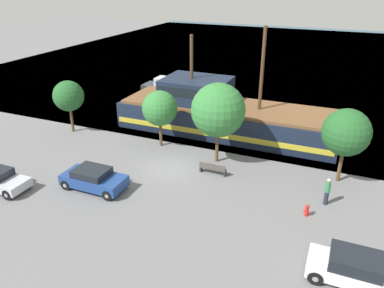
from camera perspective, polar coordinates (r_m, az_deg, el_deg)
ground_plane at (r=27.56m, az=-3.00°, el=-3.62°), size 160.00×160.00×0.00m
water_surface at (r=67.89m, az=13.80°, el=12.87°), size 80.00×80.00×0.00m
pirate_ship at (r=33.40m, az=4.71°, el=4.60°), size 20.48×5.66×9.33m
moored_boat_dockside at (r=44.11m, az=-3.15°, el=8.41°), size 7.16×2.26×1.96m
parked_car_curb_front at (r=19.46m, az=23.73°, el=-17.05°), size 4.36×1.94×1.49m
parked_car_curb_rear at (r=25.51m, az=-14.76°, el=-5.12°), size 4.25×2.01×1.42m
fire_hydrant at (r=23.20m, az=17.09°, el=-9.56°), size 0.42×0.25×0.76m
bench_promenade_east at (r=26.52m, az=3.17°, el=-3.74°), size 1.93×0.45×0.85m
pedestrian_walking_near at (r=24.41m, az=19.91°, el=-6.79°), size 0.32×0.32×1.79m
tree_row_east at (r=34.44m, az=-18.31°, el=6.94°), size 2.66×2.66×4.63m
tree_row_mideast at (r=29.94m, az=-4.93°, el=5.42°), size 2.83×2.83×4.65m
tree_row_midwest at (r=26.92m, az=4.01°, el=5.15°), size 3.93×3.93×6.06m
tree_row_west at (r=26.28m, az=22.45°, el=1.63°), size 3.14×3.14×5.17m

